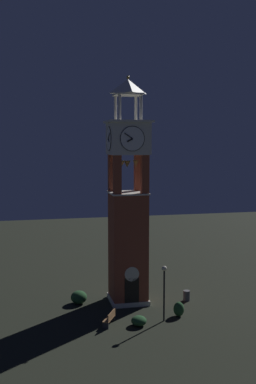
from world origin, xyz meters
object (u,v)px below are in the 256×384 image
(clock_tower, at_px, (128,211))
(lamp_post, at_px, (164,283))
(trash_bin, at_px, (187,296))
(park_bench, at_px, (110,318))

(clock_tower, height_order, lamp_post, clock_tower)
(lamp_post, bearing_deg, trash_bin, 50.63)
(lamp_post, relative_size, trash_bin, 4.90)
(park_bench, distance_m, lamp_post, 4.39)
(clock_tower, distance_m, lamp_post, 6.43)
(clock_tower, bearing_deg, park_bench, -117.29)
(park_bench, xyz_separation_m, lamp_post, (3.78, -0.15, 2.23))
(park_bench, bearing_deg, clock_tower, 62.71)
(lamp_post, bearing_deg, park_bench, 177.79)
(lamp_post, xyz_separation_m, trash_bin, (2.95, 3.60, -2.31))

